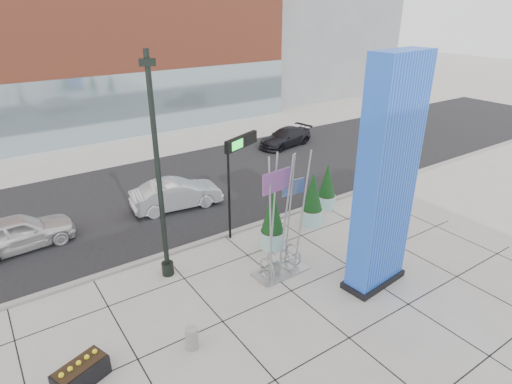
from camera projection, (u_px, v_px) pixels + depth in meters
ground at (255, 287)px, 16.38m from camera, size 160.00×160.00×0.00m
street_asphalt at (154, 197)px, 23.92m from camera, size 80.00×12.00×0.02m
curb_edge at (205, 241)px, 19.37m from camera, size 80.00×0.30×0.12m
tower_podium at (80, 62)px, 35.01m from camera, size 34.00×10.00×11.00m
tower_glass_front at (102, 109)px, 32.62m from camera, size 34.00×0.60×5.00m
building_grey_parking at (284, 11)px, 50.25m from camera, size 20.00×18.00×18.00m
blue_pylon at (386, 183)px, 14.99m from camera, size 2.70×1.41×8.65m
lamp_post at (160, 194)px, 15.70m from camera, size 0.59×0.47×8.63m
public_art_sculpture at (282, 243)px, 16.74m from camera, size 2.26×1.19×5.06m
concrete_bollard at (192, 338)px, 13.34m from camera, size 0.39×0.39×0.76m
overhead_street_sign at (244, 153)px, 18.57m from camera, size 2.10×1.00×4.64m
round_planter_east at (327, 187)px, 22.23m from camera, size 0.98×0.98×2.45m
round_planter_mid at (312, 200)px, 20.57m from camera, size 1.08×1.08×2.71m
round_planter_west at (273, 220)px, 18.56m from camera, size 1.11×1.11×2.78m
box_planter_north at (81, 373)px, 12.11m from camera, size 1.64×1.20×0.81m
car_white_west at (17, 233)px, 18.58m from camera, size 4.74×2.15×1.58m
car_silver_mid at (176, 194)px, 22.36m from camera, size 4.84×2.21×1.54m
car_dark_east at (285, 138)px, 32.10m from camera, size 4.82×2.66×1.32m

